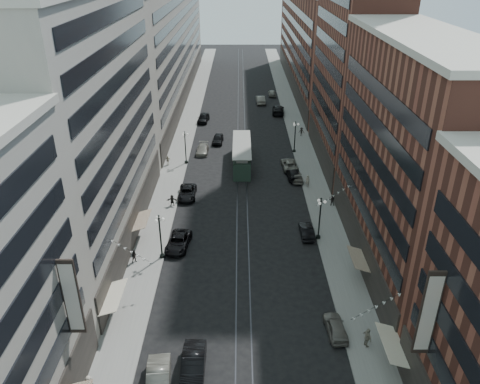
{
  "coord_description": "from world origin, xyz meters",
  "views": [
    {
      "loc": [
        -0.35,
        -16.19,
        30.99
      ],
      "look_at": [
        -0.31,
        34.84,
        5.0
      ],
      "focal_mm": 35.0,
      "sensor_mm": 36.0,
      "label": 1
    }
  ],
  "objects_px": {
    "car_extra_0": "(297,177)",
    "car_7": "(187,193)",
    "car_5": "(193,366)",
    "car_11": "(289,164)",
    "lamppost_se_far": "(320,217)",
    "car_10": "(306,231)",
    "car_9": "(203,118)",
    "car_extra_1": "(272,93)",
    "lamppost_se_mid": "(295,136)",
    "pedestrian_2": "(135,256)",
    "car_14": "(260,100)",
    "pedestrian_9": "(301,132)",
    "car_13": "(218,139)",
    "car_2": "(178,242)",
    "pedestrian_6": "(168,160)",
    "pedestrian_5": "(172,200)",
    "pedestrian_8": "(307,181)",
    "lamppost_sw_mid": "(185,146)",
    "streetcar": "(242,155)",
    "pedestrian_7": "(332,200)",
    "car_8": "(203,149)",
    "car_4": "(336,327)",
    "car_extra_2": "(293,174)",
    "car_1": "(158,381)",
    "pedestrian_4": "(367,338)",
    "lamppost_sw_far": "(160,235)"
  },
  "relations": [
    {
      "from": "car_14",
      "to": "pedestrian_7",
      "type": "distance_m",
      "value": 50.46
    },
    {
      "from": "car_7",
      "to": "pedestrian_9",
      "type": "height_order",
      "value": "pedestrian_9"
    },
    {
      "from": "pedestrian_5",
      "to": "pedestrian_9",
      "type": "xyz_separation_m",
      "value": [
        21.02,
        27.61,
        0.05
      ]
    },
    {
      "from": "lamppost_se_far",
      "to": "car_2",
      "type": "distance_m",
      "value": 17.05
    },
    {
      "from": "car_extra_0",
      "to": "car_7",
      "type": "bearing_deg",
      "value": 16.32
    },
    {
      "from": "lamppost_se_far",
      "to": "pedestrian_9",
      "type": "distance_m",
      "value": 36.09
    },
    {
      "from": "pedestrian_6",
      "to": "car_14",
      "type": "bearing_deg",
      "value": -128.91
    },
    {
      "from": "car_11",
      "to": "pedestrian_8",
      "type": "relative_size",
      "value": 2.89
    },
    {
      "from": "car_9",
      "to": "car_14",
      "type": "distance_m",
      "value": 18.29
    },
    {
      "from": "pedestrian_2",
      "to": "pedestrian_9",
      "type": "relative_size",
      "value": 0.92
    },
    {
      "from": "pedestrian_2",
      "to": "car_10",
      "type": "distance_m",
      "value": 20.74
    },
    {
      "from": "car_5",
      "to": "car_11",
      "type": "relative_size",
      "value": 1.03
    },
    {
      "from": "car_14",
      "to": "car_4",
      "type": "bearing_deg",
      "value": 90.35
    },
    {
      "from": "pedestrian_4",
      "to": "pedestrian_6",
      "type": "xyz_separation_m",
      "value": [
        -22.91,
        39.86,
        -0.16
      ]
    },
    {
      "from": "lamppost_sw_mid",
      "to": "car_14",
      "type": "distance_m",
      "value": 37.88
    },
    {
      "from": "car_4",
      "to": "pedestrian_5",
      "type": "relative_size",
      "value": 2.65
    },
    {
      "from": "car_9",
      "to": "car_extra_1",
      "type": "distance_m",
      "value": 25.14
    },
    {
      "from": "car_10",
      "to": "pedestrian_5",
      "type": "distance_m",
      "value": 19.06
    },
    {
      "from": "car_13",
      "to": "car_extra_1",
      "type": "distance_m",
      "value": 34.15
    },
    {
      "from": "lamppost_se_mid",
      "to": "car_8",
      "type": "height_order",
      "value": "lamppost_se_mid"
    },
    {
      "from": "car_13",
      "to": "pedestrian_6",
      "type": "height_order",
      "value": "pedestrian_6"
    },
    {
      "from": "car_2",
      "to": "pedestrian_6",
      "type": "xyz_separation_m",
      "value": [
        -4.52,
        24.0,
        0.23
      ]
    },
    {
      "from": "streetcar",
      "to": "car_extra_2",
      "type": "relative_size",
      "value": 2.69
    },
    {
      "from": "car_extra_1",
      "to": "car_extra_2",
      "type": "distance_m",
      "value": 47.28
    },
    {
      "from": "car_8",
      "to": "car_extra_2",
      "type": "height_order",
      "value": "car_extra_2"
    },
    {
      "from": "lamppost_se_mid",
      "to": "car_7",
      "type": "xyz_separation_m",
      "value": [
        -17.02,
        -16.95,
        -2.37
      ]
    },
    {
      "from": "car_14",
      "to": "pedestrian_9",
      "type": "distance_m",
      "value": 23.33
    },
    {
      "from": "car_4",
      "to": "pedestrian_5",
      "type": "xyz_separation_m",
      "value": [
        -18.02,
        24.21,
        0.22
      ]
    },
    {
      "from": "lamppost_sw_mid",
      "to": "car_8",
      "type": "height_order",
      "value": "lamppost_sw_mid"
    },
    {
      "from": "car_2",
      "to": "car_extra_1",
      "type": "relative_size",
      "value": 1.22
    },
    {
      "from": "lamppost_sw_mid",
      "to": "pedestrian_9",
      "type": "distance_m",
      "value": 24.43
    },
    {
      "from": "pedestrian_6",
      "to": "lamppost_sw_mid",
      "type": "bearing_deg",
      "value": -179.41
    },
    {
      "from": "lamppost_sw_far",
      "to": "car_13",
      "type": "relative_size",
      "value": 1.23
    },
    {
      "from": "pedestrian_5",
      "to": "pedestrian_9",
      "type": "height_order",
      "value": "pedestrian_9"
    },
    {
      "from": "lamppost_se_mid",
      "to": "pedestrian_2",
      "type": "bearing_deg",
      "value": -122.85
    },
    {
      "from": "pedestrian_5",
      "to": "pedestrian_8",
      "type": "xyz_separation_m",
      "value": [
        19.31,
        5.88,
        0.13
      ]
    },
    {
      "from": "pedestrian_4",
      "to": "car_14",
      "type": "xyz_separation_m",
      "value": [
        -6.3,
        75.88,
        -0.23
      ]
    },
    {
      "from": "streetcar",
      "to": "pedestrian_7",
      "type": "xyz_separation_m",
      "value": [
        12.32,
        -14.23,
        -0.74
      ]
    },
    {
      "from": "car_4",
      "to": "pedestrian_6",
      "type": "relative_size",
      "value": 2.56
    },
    {
      "from": "car_4",
      "to": "car_8",
      "type": "relative_size",
      "value": 0.87
    },
    {
      "from": "lamppost_se_far",
      "to": "car_10",
      "type": "distance_m",
      "value": 2.85
    },
    {
      "from": "lamppost_se_mid",
      "to": "car_extra_0",
      "type": "height_order",
      "value": "lamppost_se_mid"
    },
    {
      "from": "car_1",
      "to": "car_8",
      "type": "relative_size",
      "value": 1.09
    },
    {
      "from": "lamppost_se_mid",
      "to": "car_14",
      "type": "distance_m",
      "value": 30.69
    },
    {
      "from": "car_5",
      "to": "car_7",
      "type": "distance_m",
      "value": 31.79
    },
    {
      "from": "pedestrian_8",
      "to": "car_8",
      "type": "bearing_deg",
      "value": -41.51
    },
    {
      "from": "pedestrian_2",
      "to": "car_11",
      "type": "distance_m",
      "value": 32.76
    },
    {
      "from": "lamppost_sw_mid",
      "to": "car_2",
      "type": "height_order",
      "value": "lamppost_sw_mid"
    },
    {
      "from": "lamppost_se_mid",
      "to": "car_11",
      "type": "height_order",
      "value": "lamppost_se_mid"
    },
    {
      "from": "car_7",
      "to": "pedestrian_2",
      "type": "bearing_deg",
      "value": -105.58
    }
  ]
}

